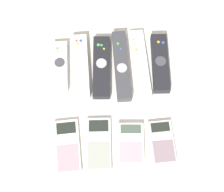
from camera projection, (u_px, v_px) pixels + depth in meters
name	position (u px, v px, depth m)	size (l,w,h in m)	color
ground_plane	(113.00, 110.00, 1.05)	(3.00, 3.00, 0.00)	beige
remote_0	(60.00, 66.00, 1.09)	(0.04, 0.16, 0.02)	#B7B7BC
remote_1	(80.00, 66.00, 1.08)	(0.05, 0.20, 0.03)	#B7B7BC
remote_2	(101.00, 67.00, 1.08)	(0.06, 0.19, 0.02)	black
remote_3	(121.00, 66.00, 1.08)	(0.04, 0.22, 0.03)	#333338
remote_4	(140.00, 64.00, 1.09)	(0.05, 0.22, 0.02)	white
remote_5	(160.00, 63.00, 1.09)	(0.05, 0.18, 0.03)	black
calculator_0	(67.00, 146.00, 1.00)	(0.07, 0.15, 0.01)	silver
calculator_1	(99.00, 144.00, 1.01)	(0.07, 0.15, 0.01)	#B2B2B7
calculator_2	(131.00, 143.00, 1.01)	(0.08, 0.11, 0.02)	silver
calculator_3	(162.00, 142.00, 1.01)	(0.07, 0.12, 0.01)	#B2B2B7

